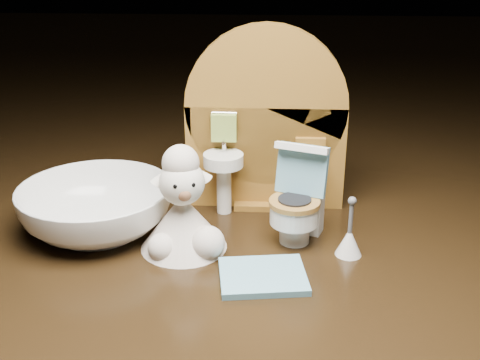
# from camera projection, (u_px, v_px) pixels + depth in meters

# --- Properties ---
(backdrop_panel) EXTENTS (0.13, 0.05, 0.15)m
(backdrop_panel) POSITION_uv_depth(u_px,v_px,m) (265.00, 130.00, 0.49)
(backdrop_panel) COLOR #906021
(backdrop_panel) RESTS_ON ground
(toy_toilet) EXTENTS (0.04, 0.05, 0.07)m
(toy_toilet) POSITION_uv_depth(u_px,v_px,m) (298.00, 205.00, 0.45)
(toy_toilet) COLOR white
(toy_toilet) RESTS_ON ground
(bath_mat) EXTENTS (0.06, 0.05, 0.00)m
(bath_mat) POSITION_uv_depth(u_px,v_px,m) (263.00, 276.00, 0.40)
(bath_mat) COLOR #68A3B8
(bath_mat) RESTS_ON ground
(toilet_brush) EXTENTS (0.02, 0.02, 0.05)m
(toilet_brush) POSITION_uv_depth(u_px,v_px,m) (349.00, 240.00, 0.43)
(toilet_brush) COLOR white
(toilet_brush) RESTS_ON ground
(plush_lamb) EXTENTS (0.06, 0.06, 0.08)m
(plush_lamb) POSITION_uv_depth(u_px,v_px,m) (183.00, 214.00, 0.43)
(plush_lamb) COLOR beige
(plush_lamb) RESTS_ON ground
(ceramic_bowl) EXTENTS (0.13, 0.13, 0.04)m
(ceramic_bowl) POSITION_uv_depth(u_px,v_px,m) (96.00, 209.00, 0.46)
(ceramic_bowl) COLOR white
(ceramic_bowl) RESTS_ON ground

